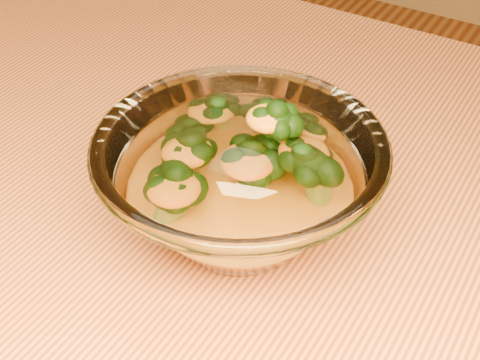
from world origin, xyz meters
name	(u,v)px	position (x,y,z in m)	size (l,w,h in m)	color
glass_bowl	(240,185)	(-0.09, 0.03, 0.80)	(0.20, 0.20, 0.09)	white
cheese_sauce	(240,205)	(-0.09, 0.03, 0.78)	(0.11, 0.11, 0.03)	orange
broccoli_heap	(244,154)	(-0.10, 0.05, 0.81)	(0.13, 0.13, 0.07)	black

